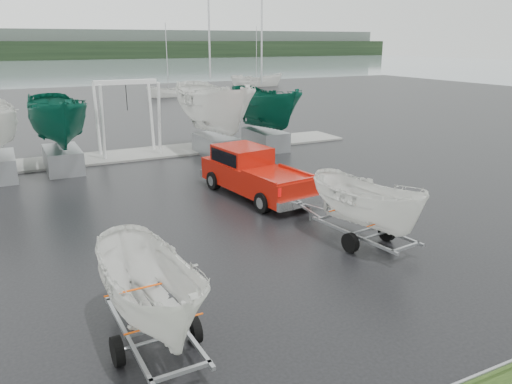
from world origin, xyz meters
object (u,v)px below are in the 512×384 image
pickup_truck (251,171)px  trailer_parked (147,227)px  trailer_hitched (369,162)px  boat_hoist (127,107)px

pickup_truck → trailer_parked: bearing=-134.2°
pickup_truck → trailer_parked: size_ratio=1.21×
trailer_hitched → trailer_parked: bearing=-169.0°
pickup_truck → trailer_parked: trailer_parked is taller
trailer_parked → pickup_truck: bearing=51.2°
trailer_hitched → boat_hoist: bearing=95.3°
boat_hoist → trailer_hitched: bearing=-77.4°
trailer_parked → boat_hoist: size_ratio=1.20×
trailer_hitched → trailer_parked: trailer_parked is taller
pickup_truck → trailer_parked: (-6.58, -8.76, 1.68)m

